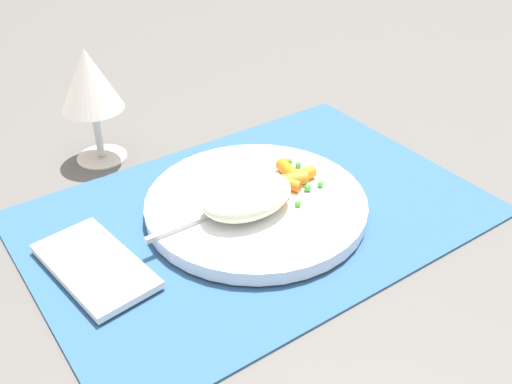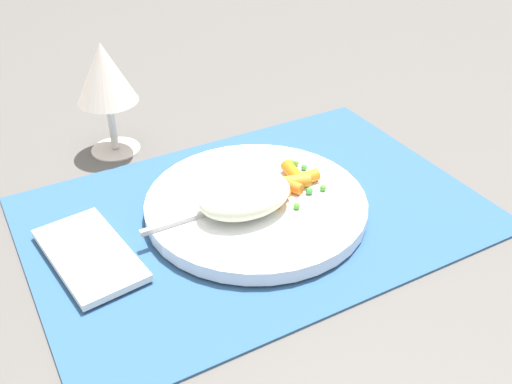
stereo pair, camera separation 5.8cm
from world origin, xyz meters
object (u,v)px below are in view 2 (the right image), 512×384
(fork, at_px, (237,203))
(wine_glass, at_px, (105,76))
(carrot_portion, at_px, (285,186))
(napkin, at_px, (90,255))
(plate, at_px, (256,205))
(rice_mound, at_px, (245,195))

(fork, xyz_separation_m, wine_glass, (-0.07, 0.23, 0.08))
(carrot_portion, xyz_separation_m, napkin, (-0.23, 0.01, -0.02))
(plate, distance_m, rice_mound, 0.04)
(rice_mound, xyz_separation_m, fork, (-0.00, 0.01, -0.02))
(plate, distance_m, fork, 0.03)
(carrot_portion, height_order, napkin, carrot_portion)
(fork, distance_m, napkin, 0.17)
(plate, height_order, carrot_portion, carrot_portion)
(carrot_portion, bearing_deg, fork, 177.81)
(rice_mound, xyz_separation_m, napkin, (-0.17, 0.02, -0.03))
(rice_mound, bearing_deg, carrot_portion, 9.58)
(plate, bearing_deg, carrot_portion, -3.48)
(rice_mound, relative_size, napkin, 0.76)
(plate, relative_size, napkin, 1.81)
(napkin, bearing_deg, rice_mound, -7.77)
(carrot_portion, bearing_deg, napkin, 176.63)
(fork, xyz_separation_m, napkin, (-0.17, 0.01, -0.01))
(plate, xyz_separation_m, rice_mound, (-0.02, -0.01, 0.03))
(fork, bearing_deg, carrot_portion, -2.19)
(wine_glass, bearing_deg, fork, -72.42)
(plate, distance_m, carrot_portion, 0.04)
(rice_mound, bearing_deg, fork, 106.52)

